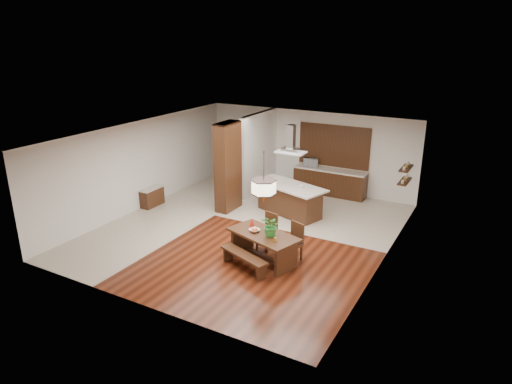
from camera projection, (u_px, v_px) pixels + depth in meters
The scene contains 25 objects.
room_shell at pixel (247, 163), 12.83m from camera, with size 9.00×9.04×2.92m.
tile_hallway at pixel (174, 213), 14.77m from camera, with size 2.50×9.00×0.01m, color beige.
tile_kitchen at pixel (318, 210), 15.00m from camera, with size 5.50×4.00×0.01m, color beige.
soffit_band at pixel (246, 134), 12.56m from camera, with size 8.00×9.00×0.02m, color #381E0E.
partition_pier at pixel (228, 167), 14.66m from camera, with size 0.45×1.00×2.90m, color black.
partition_stub at pixel (259, 153), 16.40m from camera, with size 0.18×2.40×2.90m, color silver.
hallway_console at pixel (152, 197), 15.32m from camera, with size 0.37×0.88×0.63m, color black.
hallway_doorway at pixel (244, 153), 18.03m from camera, with size 1.10×0.20×2.10m, color black.
rear_counter at pixel (330, 182), 16.36m from camera, with size 2.60×0.62×0.95m.
kitchen_window at pixel (334, 146), 16.16m from camera, with size 2.60×0.08×1.50m, color #A57631.
shelf_lower at pixel (405, 181), 13.42m from camera, with size 0.26×0.90×0.04m, color black.
shelf_upper at pixel (406, 168), 13.29m from camera, with size 0.26×0.90×0.04m, color black.
dining_table at pixel (263, 241), 11.51m from camera, with size 2.03×1.43×0.76m.
dining_bench at pixel (244, 262), 11.20m from camera, with size 1.48×0.32×0.42m, color black, non-canonical shape.
dining_chair_left at pixel (266, 232), 12.21m from camera, with size 0.44×0.44×0.99m, color black, non-canonical shape.
dining_chair_right at pixel (292, 242), 11.58m from camera, with size 0.44×0.44×0.99m, color black, non-canonical shape.
pendant_lantern at pixel (264, 177), 10.96m from camera, with size 0.64×0.64×1.31m, color #FFF4C3, non-canonical shape.
foliage_plant at pixel (271, 226), 11.20m from camera, with size 0.49×0.43×0.55m, color #297D2B.
fruit_bowl at pixel (255, 230), 11.55m from camera, with size 0.26×0.26×0.06m, color #BDB6A5.
napkin_cone at pixel (252, 222), 11.88m from camera, with size 0.13×0.13×0.20m, color #A71B0B.
gold_ornament at pixel (275, 240), 10.98m from camera, with size 0.08×0.08×0.11m, color gold.
kitchen_island at pixel (289, 199), 14.57m from camera, with size 2.62×1.75×1.00m.
range_hood at pixel (291, 139), 13.93m from camera, with size 0.90×0.55×0.87m, color silver, non-canonical shape.
island_cup at pixel (301, 186), 14.12m from camera, with size 0.12×0.12×0.09m, color silver.
microwave at pixel (310, 162), 16.55m from camera, with size 0.52×0.35×0.29m, color silver.
Camera 1 is at (6.24, -10.70, 5.51)m, focal length 32.00 mm.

